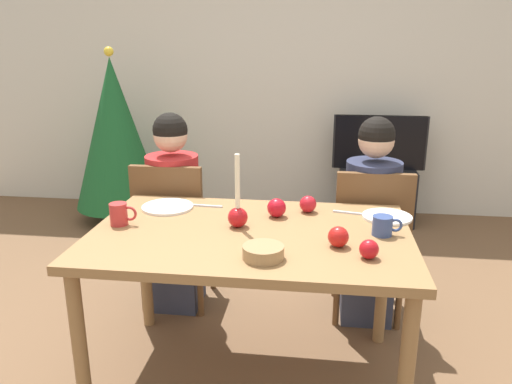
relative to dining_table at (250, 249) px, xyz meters
name	(u,v)px	position (x,y,z in m)	size (l,w,h in m)	color
ground_plane	(251,376)	(0.00, 0.00, -0.67)	(7.68, 7.68, 0.00)	brown
back_wall	(290,69)	(0.00, 2.60, 0.63)	(6.40, 0.10, 2.60)	beige
dining_table	(250,249)	(0.00, 0.00, 0.00)	(1.40, 0.90, 0.75)	olive
chair_left	(173,227)	(-0.54, 0.61, -0.15)	(0.40, 0.40, 0.90)	brown
chair_right	(370,237)	(0.58, 0.61, -0.15)	(0.40, 0.40, 0.90)	brown
person_left_child	(174,216)	(-0.54, 0.64, -0.10)	(0.30, 0.30, 1.17)	#33384C
person_right_child	(370,225)	(0.58, 0.64, -0.10)	(0.30, 0.30, 1.17)	#33384C
tv_stand	(376,195)	(0.80, 2.30, -0.43)	(0.64, 0.40, 0.48)	black
tv	(380,142)	(0.80, 2.30, 0.04)	(0.79, 0.05, 0.46)	black
christmas_tree	(115,134)	(-1.46, 2.04, 0.11)	(0.75, 0.75, 1.50)	brown
candle_centerpiece	(238,212)	(-0.06, 0.05, 0.15)	(0.09, 0.09, 0.33)	red
plate_left	(168,207)	(-0.45, 0.26, 0.09)	(0.26, 0.26, 0.01)	white
plate_right	(387,217)	(0.62, 0.25, 0.09)	(0.23, 0.23, 0.01)	white
mug_left	(119,214)	(-0.60, 0.01, 0.13)	(0.13, 0.08, 0.10)	#B72D2D
mug_right	(383,226)	(0.57, 0.03, 0.13)	(0.13, 0.09, 0.09)	#33477F
fork_left	(205,206)	(-0.27, 0.31, 0.09)	(0.18, 0.01, 0.01)	silver
fork_right	(352,213)	(0.45, 0.29, 0.09)	(0.18, 0.01, 0.01)	silver
bowl_walnuts	(263,252)	(0.09, -0.27, 0.11)	(0.16, 0.16, 0.05)	#99754C
apple_near_candle	(369,249)	(0.49, -0.22, 0.12)	(0.08, 0.08, 0.08)	#B31119
apple_by_left_plate	(277,208)	(0.10, 0.20, 0.13)	(0.09, 0.09, 0.09)	red
apple_by_right_mug	(338,237)	(0.38, -0.12, 0.13)	(0.09, 0.09, 0.09)	red
apple_far_edge	(308,204)	(0.24, 0.29, 0.12)	(0.08, 0.08, 0.08)	red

